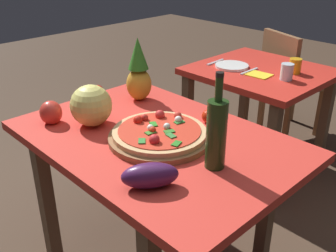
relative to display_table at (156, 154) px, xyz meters
The scene contains 18 objects.
display_table is the anchor object (origin of this frame).
background_table 1.16m from the display_table, 100.98° to the left, with size 0.82×0.77×0.72m.
dining_chair 1.79m from the display_table, 101.54° to the left, with size 0.51×0.51×0.85m.
pizza_board 0.11m from the display_table, 17.78° to the right, with size 0.44×0.44×0.03m, color #8C5E39.
pizza 0.14m from the display_table, 16.98° to the right, with size 0.40×0.40×0.06m.
wine_bottle 0.41m from the display_table, ahead, with size 0.08×0.08×0.37m.
pineapple_left 0.50m from the display_table, 148.86° to the left, with size 0.13×0.13×0.33m.
melon 0.37m from the display_table, 155.91° to the right, with size 0.19×0.19×0.19m, color #DFD469.
bell_pepper 0.52m from the display_table, 149.81° to the right, with size 0.10×0.10×0.11m, color red.
eggplant 0.40m from the display_table, 45.23° to the right, with size 0.20×0.09×0.09m, color #471C4B.
tomato_by_bottle 0.30m from the display_table, 75.89° to the left, with size 0.06×0.06×0.06m, color red.
tomato_beside_pepper 0.57m from the display_table, behind, with size 0.07×0.07×0.07m, color red.
drinking_glass_juice 1.23m from the display_table, 91.44° to the left, with size 0.08×0.08×0.09m, color orange.
drinking_glass_water 1.08m from the display_table, 89.73° to the left, with size 0.08×0.08×0.10m, color silver.
dinner_plate 1.11m from the display_table, 110.36° to the left, with size 0.22×0.22×0.02m, color white.
fork_utensil 1.17m from the display_table, 116.85° to the left, with size 0.02×0.18×0.01m, color silver.
knife_utensil 1.07m from the display_table, 103.28° to the left, with size 0.02×0.18×0.01m, color silver.
napkin_folded 1.04m from the display_table, 98.87° to the left, with size 0.14×0.12×0.01m, color yellow.
Camera 1 is at (1.13, -1.01, 1.51)m, focal length 41.95 mm.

